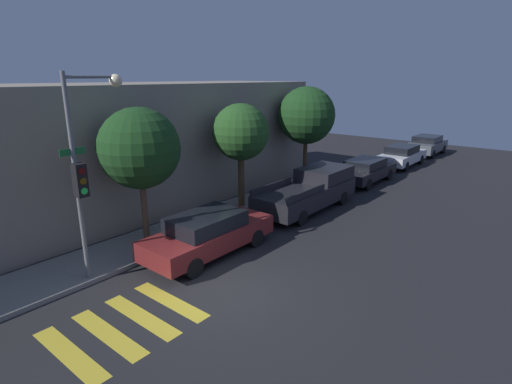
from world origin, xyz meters
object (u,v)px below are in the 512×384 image
at_px(traffic_light_pole, 87,155).
at_px(sedan_near_corner, 209,233).
at_px(pickup_truck, 310,190).
at_px(tree_near_corner, 140,149).
at_px(tree_far_end, 306,116).
at_px(sedan_tail_of_row, 427,145).
at_px(tree_midblock, 241,133).
at_px(sedan_middle, 366,170).
at_px(sedan_far_end, 402,155).

bearing_deg(traffic_light_pole, sedan_near_corner, -21.96).
relative_size(pickup_truck, tree_near_corner, 1.17).
relative_size(traffic_light_pole, tree_far_end, 1.12).
height_order(sedan_tail_of_row, tree_near_corner, tree_near_corner).
bearing_deg(sedan_near_corner, traffic_light_pole, 158.04).
xyz_separation_m(sedan_near_corner, tree_midblock, (4.27, 2.33, 2.64)).
xyz_separation_m(traffic_light_pole, sedan_near_corner, (3.15, -1.27, -2.90)).
xyz_separation_m(sedan_near_corner, pickup_truck, (6.27, 0.00, 0.10)).
bearing_deg(tree_midblock, sedan_tail_of_row, -7.20).
distance_m(tree_midblock, tree_far_end, 5.15).
height_order(traffic_light_pole, tree_far_end, traffic_light_pole).
bearing_deg(tree_near_corner, tree_far_end, 0.00).
bearing_deg(sedan_tail_of_row, tree_midblock, 172.80).
relative_size(pickup_truck, tree_far_end, 1.07).
distance_m(traffic_light_pole, pickup_truck, 9.91).
height_order(sedan_tail_of_row, tree_far_end, tree_far_end).
relative_size(traffic_light_pole, sedan_near_corner, 1.26).
bearing_deg(tree_far_end, sedan_middle, -41.95).
bearing_deg(tree_far_end, pickup_truck, -143.51).
xyz_separation_m(pickup_truck, tree_far_end, (3.15, 2.33, 2.88)).
bearing_deg(sedan_middle, traffic_light_pole, 175.20).
bearing_deg(tree_near_corner, sedan_tail_of_row, -5.67).
xyz_separation_m(sedan_tail_of_row, tree_near_corner, (-23.47, 2.33, 2.63)).
xyz_separation_m(pickup_truck, tree_near_corner, (-7.05, 2.33, 2.55)).
distance_m(sedan_near_corner, sedan_tail_of_row, 22.69).
bearing_deg(sedan_tail_of_row, tree_far_end, 170.05).
relative_size(tree_near_corner, tree_midblock, 1.03).
relative_size(sedan_middle, tree_far_end, 0.87).
relative_size(sedan_middle, tree_near_corner, 0.95).
bearing_deg(tree_far_end, tree_midblock, 180.00).
relative_size(sedan_far_end, tree_near_corner, 0.96).
height_order(traffic_light_pole, tree_near_corner, traffic_light_pole).
distance_m(sedan_middle, tree_far_end, 4.61).
bearing_deg(sedan_tail_of_row, sedan_middle, 180.00).
distance_m(pickup_truck, tree_far_end, 4.86).
xyz_separation_m(sedan_tail_of_row, tree_midblock, (-18.42, 2.33, 2.63)).
distance_m(tree_near_corner, tree_midblock, 5.05).
bearing_deg(sedan_tail_of_row, pickup_truck, 180.00).
distance_m(sedan_near_corner, tree_midblock, 5.53).
bearing_deg(tree_near_corner, tree_midblock, 0.00).
distance_m(sedan_tail_of_row, tree_far_end, 13.80).
xyz_separation_m(tree_near_corner, tree_far_end, (10.19, 0.00, 0.34)).
xyz_separation_m(traffic_light_pole, sedan_far_end, (20.67, -1.27, -2.93)).
height_order(sedan_near_corner, tree_midblock, tree_midblock).
height_order(sedan_near_corner, tree_near_corner, tree_near_corner).
xyz_separation_m(sedan_far_end, sedan_tail_of_row, (5.17, 0.00, 0.03)).
relative_size(sedan_near_corner, sedan_middle, 1.03).
height_order(sedan_far_end, tree_midblock, tree_midblock).
distance_m(pickup_truck, tree_near_corner, 7.85).
bearing_deg(sedan_far_end, sedan_tail_of_row, 0.00).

